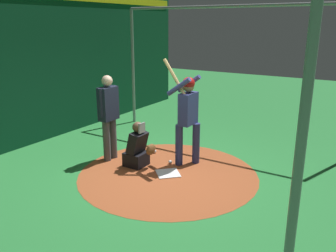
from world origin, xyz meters
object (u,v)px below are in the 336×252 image
batter (187,112)px  baseball_0 (155,151)px  home_plate (168,173)px  umpire (109,113)px  catcher (138,149)px  baseball_1 (170,162)px

batter → baseball_0: 1.37m
batter → baseball_0: bearing=170.8°
home_plate → umpire: 1.74m
catcher → baseball_1: 0.72m
baseball_0 → batter: bearing=-9.2°
batter → catcher: bearing=-141.2°
umpire → baseball_0: 1.36m
catcher → umpire: (-0.72, -0.01, 0.64)m
home_plate → umpire: (-1.43, 0.01, 0.98)m
batter → umpire: size_ratio=1.20×
umpire → baseball_1: umpire is taller
home_plate → umpire: umpire is taller
catcher → baseball_0: (-0.12, 0.76, -0.31)m
catcher → batter: bearing=38.8°
umpire → baseball_0: bearing=51.9°
umpire → batter: bearing=22.8°
baseball_0 → umpire: bearing=-128.1°
catcher → baseball_1: catcher is taller
umpire → baseball_1: (1.21, 0.42, -0.95)m
catcher → umpire: 0.96m
catcher → baseball_0: size_ratio=12.42×
catcher → home_plate: bearing=-1.6°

